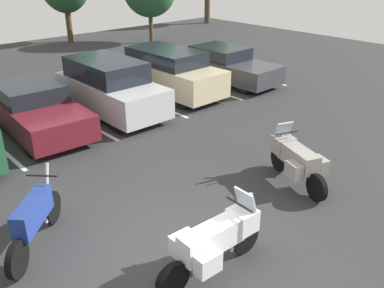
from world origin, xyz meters
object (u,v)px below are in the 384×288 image
(motorcycle_third, at_px, (296,159))
(motorcycle_second, at_px, (34,219))
(car_maroon, at_px, (36,109))
(car_charcoal, at_px, (226,65))
(car_silver, at_px, (110,87))
(motorcycle_touring, at_px, (215,240))
(car_champagne, at_px, (170,72))

(motorcycle_third, bearing_deg, motorcycle_second, 161.56)
(car_maroon, height_order, car_charcoal, car_maroon)
(motorcycle_third, bearing_deg, car_silver, 95.25)
(motorcycle_touring, distance_m, motorcycle_second, 3.42)
(motorcycle_touring, bearing_deg, car_charcoal, 42.64)
(car_silver, bearing_deg, motorcycle_second, -133.47)
(car_maroon, bearing_deg, car_silver, -4.81)
(motorcycle_touring, distance_m, car_silver, 8.55)
(car_maroon, relative_size, car_champagne, 1.05)
(car_maroon, relative_size, car_charcoal, 1.00)
(motorcycle_touring, relative_size, car_silver, 0.52)
(car_maroon, relative_size, car_silver, 1.06)
(car_maroon, distance_m, car_champagne, 5.46)
(motorcycle_touring, distance_m, car_maroon, 8.24)
(motorcycle_second, xyz_separation_m, car_silver, (4.99, 5.26, 0.31))
(motorcycle_second, height_order, car_silver, car_silver)
(car_silver, bearing_deg, car_champagne, 5.41)
(motorcycle_touring, height_order, car_maroon, car_maroon)
(motorcycle_third, height_order, car_maroon, car_maroon)
(motorcycle_touring, xyz_separation_m, car_silver, (2.96, 8.01, 0.28))
(car_champagne, bearing_deg, car_charcoal, -3.84)
(motorcycle_third, xyz_separation_m, car_silver, (-0.66, 7.14, 0.28))
(car_silver, relative_size, car_charcoal, 0.94)
(motorcycle_second, height_order, car_maroon, car_maroon)
(motorcycle_third, xyz_separation_m, car_champagne, (2.22, 7.42, 0.25))
(motorcycle_second, bearing_deg, motorcycle_third, -18.44)
(motorcycle_third, height_order, car_silver, car_silver)
(motorcycle_second, height_order, motorcycle_third, motorcycle_third)
(car_maroon, height_order, car_silver, car_silver)
(motorcycle_second, relative_size, car_charcoal, 0.36)
(car_silver, bearing_deg, car_maroon, 175.19)
(motorcycle_second, xyz_separation_m, car_charcoal, (10.81, 5.34, 0.09))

